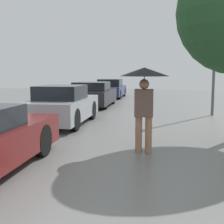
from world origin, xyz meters
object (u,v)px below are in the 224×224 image
(parked_car_second, at_px, (63,106))
(parked_car_third, at_px, (92,95))
(parked_car_farthest, at_px, (111,89))
(pedestrian, at_px, (144,85))
(street_lamp, at_px, (216,29))

(parked_car_second, distance_m, parked_car_third, 5.46)
(parked_car_farthest, bearing_deg, parked_car_third, -90.83)
(parked_car_second, bearing_deg, parked_car_third, 91.83)
(parked_car_third, xyz_separation_m, parked_car_farthest, (0.08, 5.45, 0.00))
(pedestrian, distance_m, parked_car_farthest, 14.55)
(parked_car_second, bearing_deg, street_lamp, 28.93)
(parked_car_third, bearing_deg, pedestrian, -71.01)
(parked_car_third, distance_m, street_lamp, 6.63)
(parked_car_farthest, relative_size, street_lamp, 0.87)
(parked_car_second, height_order, street_lamp, street_lamp)
(parked_car_third, bearing_deg, parked_car_second, -88.17)
(pedestrian, relative_size, parked_car_farthest, 0.44)
(parked_car_second, xyz_separation_m, street_lamp, (5.27, 2.91, 2.76))
(pedestrian, relative_size, street_lamp, 0.38)
(parked_car_farthest, xyz_separation_m, street_lamp, (5.37, -7.99, 2.78))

